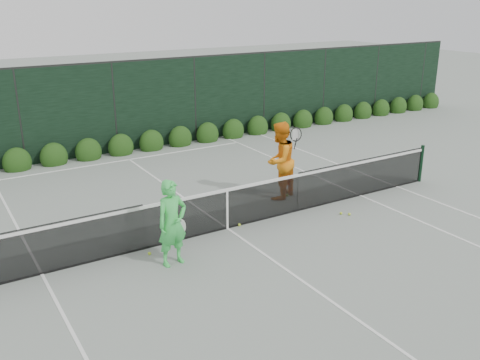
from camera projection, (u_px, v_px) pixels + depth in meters
ground at (227, 229)px, 12.27m from camera, size 80.00×80.00×0.00m
tennis_net at (226, 207)px, 12.09m from camera, size 12.90×0.10×1.07m
player_woman at (172, 223)px, 10.40m from camera, size 0.70×0.50×1.75m
player_man at (280, 161)px, 13.84m from camera, size 1.22×1.12×2.04m
court_lines at (227, 228)px, 12.27m from camera, size 11.03×23.83×0.01m
windscreen_fence at (302, 205)px, 9.59m from camera, size 32.00×21.07×3.06m
hedge_row at (121, 147)px, 17.97m from camera, size 31.66×0.65×0.94m
tennis_balls at (278, 219)px, 12.74m from camera, size 5.03×1.91×0.07m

